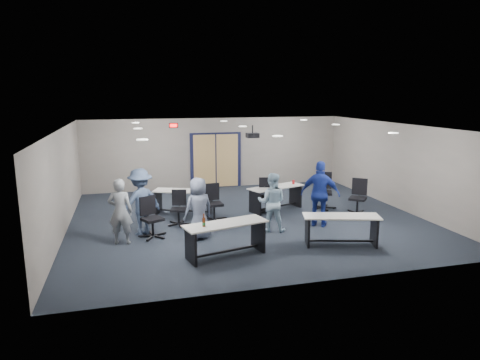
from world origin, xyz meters
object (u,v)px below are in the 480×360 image
object	(u,v)px
table_back_left	(184,198)
table_back_right	(276,194)
chair_loose_left	(152,218)
person_plaid	(198,208)
chair_back_a	(178,208)
chair_back_d	(324,191)
chair_back_b	(214,203)
table_front_left	(225,233)
table_front_right	(341,225)
chair_back_c	(267,196)
person_navy	(320,194)
person_back	(141,202)
chair_loose_right	(358,197)
person_gray	(120,211)
person_lightblue	(272,202)

from	to	relation	value
table_back_left	table_back_right	bearing A→B (deg)	17.79
chair_loose_left	person_plaid	distance (m)	1.22
chair_back_a	chair_back_d	size ratio (longest dim) A/B	0.84
table_back_right	chair_back_b	world-z (taller)	chair_back_b
table_front_left	table_back_left	bearing A→B (deg)	83.27
chair_back_d	chair_loose_left	distance (m)	5.64
table_front_right	chair_back_c	size ratio (longest dim) A/B	1.80
chair_loose_left	chair_back_a	bearing A→B (deg)	22.77
table_back_right	chair_back_a	size ratio (longest dim) A/B	2.02
chair_loose_left	person_navy	distance (m)	4.56
chair_back_a	person_back	distance (m)	1.24
table_front_left	chair_back_d	bearing A→B (deg)	25.10
chair_back_a	chair_loose_left	bearing A→B (deg)	-116.42
chair_loose_right	person_plaid	distance (m)	5.13
person_gray	person_lightblue	distance (m)	3.88
table_front_right	table_back_right	world-z (taller)	table_back_right
person_lightblue	chair_back_d	bearing A→B (deg)	-120.35
chair_back_d	person_plaid	distance (m)	4.70
table_front_left	person_back	bearing A→B (deg)	117.14
chair_back_d	person_plaid	world-z (taller)	person_plaid
table_front_right	chair_back_d	size ratio (longest dim) A/B	1.66
table_back_left	person_lightblue	size ratio (longest dim) A/B	1.21
chair_back_c	person_plaid	world-z (taller)	person_plaid
chair_back_a	chair_loose_right	xyz separation A→B (m)	(5.38, -0.33, 0.06)
chair_back_c	person_back	distance (m)	3.98
table_front_left	chair_back_d	size ratio (longest dim) A/B	1.74
person_plaid	table_front_left	bearing A→B (deg)	86.72
table_front_right	chair_back_c	distance (m)	3.31
chair_back_b	chair_loose_left	bearing A→B (deg)	-153.82
chair_back_a	chair_back_c	world-z (taller)	chair_back_c
table_front_left	table_back_right	xyz separation A→B (m)	(2.43, 3.43, -0.02)
table_back_left	person_navy	bearing A→B (deg)	-8.94
table_front_left	person_lightblue	distance (m)	2.18
table_back_right	chair_back_d	bearing A→B (deg)	-29.64
table_back_left	person_gray	distance (m)	2.91
chair_loose_right	table_back_left	bearing A→B (deg)	-155.29
table_front_right	chair_back_a	size ratio (longest dim) A/B	1.98
table_front_left	chair_back_a	world-z (taller)	table_front_left
table_back_left	chair_back_b	xyz separation A→B (m)	(0.76, -0.89, 0.02)
chair_back_c	chair_back_a	bearing A→B (deg)	-154.38
table_front_left	chair_loose_right	size ratio (longest dim) A/B	1.86
table_back_left	table_back_right	world-z (taller)	table_back_right
chair_loose_right	person_navy	distance (m)	1.83
chair_loose_right	chair_back_d	bearing A→B (deg)	169.00
person_navy	chair_back_d	bearing A→B (deg)	-85.56
person_lightblue	chair_loose_right	bearing A→B (deg)	-141.12
chair_back_c	person_back	bearing A→B (deg)	-149.37
table_front_left	table_back_right	world-z (taller)	table_front_left
table_back_right	chair_back_a	bearing A→B (deg)	174.54
person_gray	person_navy	world-z (taller)	person_navy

